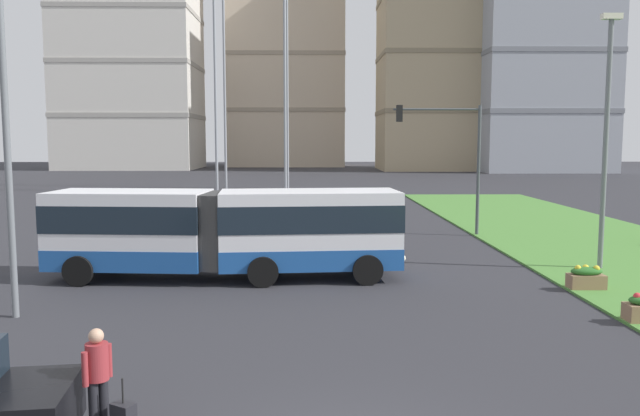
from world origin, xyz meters
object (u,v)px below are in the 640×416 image
object	(u,v)px
streetlight_left	(5,115)
apartment_tower_westcentre	(286,33)
apartment_tower_centre	(444,30)
pedestrian_crossing	(98,374)
streetlight_median	(606,132)
apartment_tower_west	(130,43)
flower_planter_3	(586,277)
apartment_tower_eastcentre	(537,32)
traffic_light_far_right	(451,147)
articulated_bus	(226,230)

from	to	relation	value
streetlight_left	apartment_tower_westcentre	bearing A→B (deg)	87.90
apartment_tower_westcentre	apartment_tower_centre	distance (m)	30.00
streetlight_left	pedestrian_crossing	bearing A→B (deg)	-56.79
pedestrian_crossing	streetlight_median	bearing A→B (deg)	42.33
pedestrian_crossing	apartment_tower_west	world-z (taller)	apartment_tower_west
streetlight_left	apartment_tower_westcentre	size ratio (longest dim) A/B	0.20
apartment_tower_west	apartment_tower_centre	xyz separation A→B (m)	(50.56, -4.77, 1.29)
apartment_tower_west	streetlight_median	bearing A→B (deg)	-64.48
flower_planter_3	apartment_tower_eastcentre	world-z (taller)	apartment_tower_eastcentre
streetlight_left	streetlight_median	bearing A→B (deg)	17.74
streetlight_median	apartment_tower_eastcentre	distance (m)	81.24
streetlight_median	flower_planter_3	bearing A→B (deg)	-120.87
streetlight_median	apartment_tower_westcentre	size ratio (longest dim) A/B	0.19
streetlight_median	apartment_tower_west	xyz separation A→B (m)	(-39.93, 83.64, 15.57)
apartment_tower_centre	apartment_tower_eastcentre	distance (m)	13.90
streetlight_median	apartment_tower_eastcentre	world-z (taller)	apartment_tower_eastcentre
apartment_tower_west	apartment_tower_eastcentre	xyz separation A→B (m)	(64.11, -7.80, 0.63)
pedestrian_crossing	flower_planter_3	bearing A→B (deg)	38.34
apartment_tower_centre	apartment_tower_eastcentre	bearing A→B (deg)	-12.61
pedestrian_crossing	traffic_light_far_right	distance (m)	23.69
streetlight_left	apartment_tower_centre	world-z (taller)	apartment_tower_centre
articulated_bus	apartment_tower_centre	xyz separation A→B (m)	(24.05, 80.06, 20.21)
streetlight_median	apartment_tower_eastcentre	bearing A→B (deg)	72.32
streetlight_left	apartment_tower_eastcentre	size ratio (longest dim) A/B	0.23
apartment_tower_eastcentre	apartment_tower_centre	bearing A→B (deg)	167.39
articulated_bus	flower_planter_3	bearing A→B (deg)	-9.81
streetlight_left	streetlight_median	size ratio (longest dim) A/B	1.08
articulated_bus	flower_planter_3	distance (m)	11.75
pedestrian_crossing	apartment_tower_westcentre	distance (m)	109.89
apartment_tower_eastcentre	apartment_tower_west	bearing A→B (deg)	173.07
apartment_tower_west	apartment_tower_eastcentre	distance (m)	64.59
pedestrian_crossing	traffic_light_far_right	xyz separation A→B (m)	(10.30, 21.07, 3.39)
streetlight_median	apartment_tower_west	bearing A→B (deg)	115.52
streetlight_median	apartment_tower_west	size ratio (longest dim) A/B	0.22
apartment_tower_westcentre	apartment_tower_eastcentre	bearing A→B (deg)	-25.87
apartment_tower_westcentre	apartment_tower_centre	bearing A→B (deg)	-31.98
apartment_tower_centre	traffic_light_far_right	bearing A→B (deg)	-101.46
pedestrian_crossing	flower_planter_3	distance (m)	15.39
flower_planter_3	articulated_bus	bearing A→B (deg)	170.19
flower_planter_3	apartment_tower_west	bearing A→B (deg)	113.66
streetlight_left	apartment_tower_eastcentre	bearing A→B (deg)	62.47
apartment_tower_west	apartment_tower_eastcentre	bearing A→B (deg)	-6.93
pedestrian_crossing	streetlight_median	distance (m)	19.31
articulated_bus	traffic_light_far_right	size ratio (longest dim) A/B	1.88
streetlight_left	apartment_tower_westcentre	world-z (taller)	apartment_tower_westcentre
articulated_bus	apartment_tower_westcentre	bearing A→B (deg)	90.80
articulated_bus	traffic_light_far_right	xyz separation A→B (m)	(9.75, 9.53, 2.74)
pedestrian_crossing	apartment_tower_centre	size ratio (longest dim) A/B	0.04
streetlight_left	apartment_tower_eastcentre	distance (m)	93.53
traffic_light_far_right	streetlight_median	distance (m)	9.13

